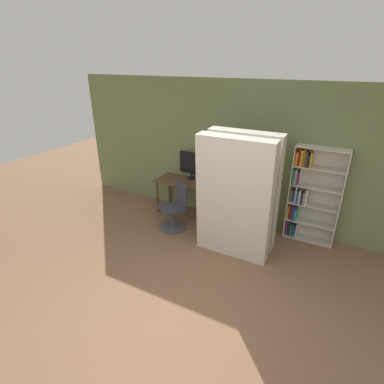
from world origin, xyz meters
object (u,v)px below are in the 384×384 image
monitor (191,164)px  mattress_far (243,191)px  office_chair (175,211)px  bookshelf (309,194)px  mattress_near (234,200)px

monitor → mattress_far: 1.52m
office_chair → bookshelf: size_ratio=0.53×
monitor → mattress_far: mattress_far is taller
monitor → bookshelf: (2.31, -0.00, -0.18)m
mattress_near → monitor: bearing=140.5°
monitor → bookshelf: bearing=-0.1°
bookshelf → monitor: bearing=179.9°
mattress_near → mattress_far: 0.40m
mattress_near → office_chair: bearing=166.4°
office_chair → mattress_near: mattress_near is taller
mattress_near → mattress_far: bearing=90.0°
monitor → bookshelf: size_ratio=0.33×
bookshelf → mattress_near: (-0.96, -1.11, 0.14)m
monitor → office_chair: size_ratio=0.63×
office_chair → mattress_far: size_ratio=0.45×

